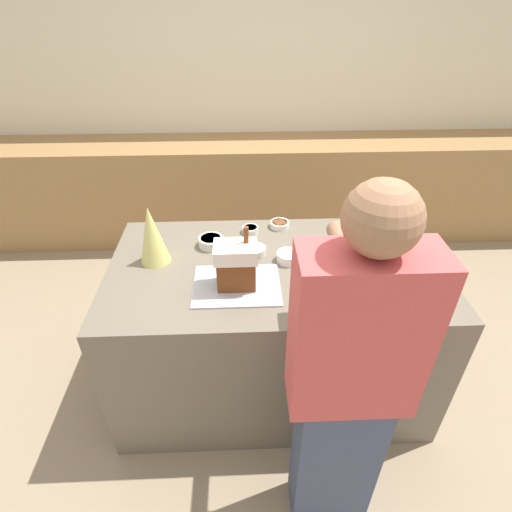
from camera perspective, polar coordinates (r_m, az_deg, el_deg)
ground_plane at (r=2.75m, az=2.22°, el=-16.91°), size 12.00×12.00×0.00m
wall_back at (r=4.00m, az=0.16°, el=22.26°), size 8.00×0.05×2.60m
back_cabinet_block at (r=3.95m, az=0.35°, el=9.45°), size 6.00×0.60×0.95m
kitchen_island at (r=2.41m, az=2.46°, el=-10.12°), size 1.76×0.97×0.91m
baking_tray at (r=1.97m, az=-2.76°, el=-4.18°), size 0.43×0.33×0.01m
gingerbread_house at (r=1.89m, az=-2.86°, el=-1.19°), size 0.20×0.14×0.31m
decorative_tree at (r=2.13m, az=-14.67°, el=2.93°), size 0.16×0.16×0.32m
candy_bowl_near_tray_right at (r=2.40m, az=13.59°, el=3.32°), size 0.11×0.11×0.05m
candy_bowl_beside_tree at (r=2.13m, az=4.64°, el=-0.07°), size 0.13×0.13×0.05m
candy_bowl_behind_tray at (r=2.26m, az=-6.45°, el=2.10°), size 0.14×0.14×0.05m
candy_bowl_center_rear at (r=2.38m, az=-0.80°, el=3.81°), size 0.10×0.10×0.04m
candy_bowl_near_tray_left at (r=2.18m, az=0.03°, el=0.78°), size 0.11×0.11×0.05m
candy_bowl_far_left at (r=2.44m, az=3.40°, el=4.56°), size 0.12×0.12×0.04m
person at (r=1.62m, az=12.93°, el=-17.67°), size 0.45×0.57×1.73m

